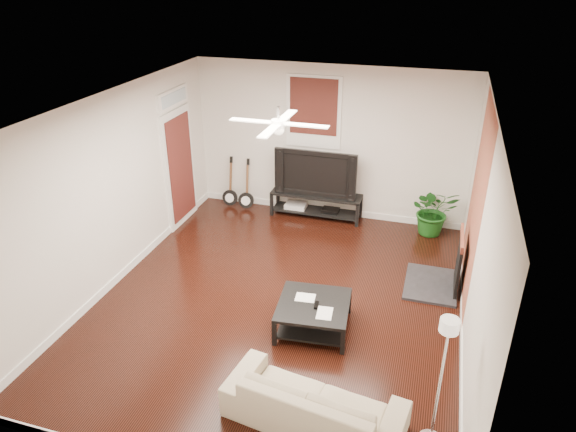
{
  "coord_description": "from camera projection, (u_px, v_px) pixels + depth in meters",
  "views": [
    {
      "loc": [
        1.9,
        -5.92,
        4.4
      ],
      "look_at": [
        0.0,
        0.4,
        1.15
      ],
      "focal_mm": 32.7,
      "sensor_mm": 36.0,
      "label": 1
    }
  ],
  "objects": [
    {
      "name": "ceiling_fan",
      "position": [
        279.0,
        123.0,
        6.37
      ],
      "size": [
        1.24,
        1.24,
        0.32
      ],
      "primitive_type": null,
      "color": "white",
      "rests_on": "ceiling"
    },
    {
      "name": "window_back",
      "position": [
        314.0,
        112.0,
        9.29
      ],
      "size": [
        1.0,
        0.06,
        1.3
      ],
      "primitive_type": "cube",
      "color": "#34140E",
      "rests_on": "wall_back"
    },
    {
      "name": "coffee_table",
      "position": [
        313.0,
        316.0,
        6.87
      ],
      "size": [
        1.0,
        1.0,
        0.38
      ],
      "primitive_type": "cube",
      "rotation": [
        0.0,
        0.0,
        0.1
      ],
      "color": "black",
      "rests_on": "floor"
    },
    {
      "name": "sofa",
      "position": [
        314.0,
        402.0,
        5.42
      ],
      "size": [
        1.96,
        1.0,
        0.55
      ],
      "primitive_type": "imported",
      "rotation": [
        0.0,
        0.0,
        2.99
      ],
      "color": "tan",
      "rests_on": "floor"
    },
    {
      "name": "room",
      "position": [
        279.0,
        212.0,
        6.9
      ],
      "size": [
        5.01,
        6.01,
        2.81
      ],
      "color": "black",
      "rests_on": "ground"
    },
    {
      "name": "tv",
      "position": [
        317.0,
        171.0,
        9.57
      ],
      "size": [
        1.51,
        0.2,
        0.87
      ],
      "primitive_type": "imported",
      "color": "black",
      "rests_on": "tv_stand"
    },
    {
      "name": "fireplace",
      "position": [
        445.0,
        260.0,
        7.61
      ],
      "size": [
        0.8,
        1.1,
        0.92
      ],
      "primitive_type": "cube",
      "color": "black",
      "rests_on": "floor"
    },
    {
      "name": "guitar_left",
      "position": [
        229.0,
        183.0,
        10.15
      ],
      "size": [
        0.31,
        0.22,
        0.99
      ],
      "primitive_type": null,
      "rotation": [
        0.0,
        0.0,
        0.03
      ],
      "color": "black",
      "rests_on": "floor"
    },
    {
      "name": "potted_plant",
      "position": [
        434.0,
        211.0,
        9.14
      ],
      "size": [
        0.95,
        0.87,
        0.88
      ],
      "primitive_type": "imported",
      "rotation": [
        0.0,
        0.0,
        0.27
      ],
      "color": "#175117",
      "rests_on": "floor"
    },
    {
      "name": "floor_lamp",
      "position": [
        440.0,
        384.0,
        4.98
      ],
      "size": [
        0.29,
        0.29,
        1.53
      ],
      "primitive_type": null,
      "rotation": [
        0.0,
        0.0,
        -0.15
      ],
      "color": "silver",
      "rests_on": "floor"
    },
    {
      "name": "brick_accent",
      "position": [
        476.0,
        204.0,
        7.12
      ],
      "size": [
        0.02,
        2.2,
        2.8
      ],
      "primitive_type": "cube",
      "color": "#AD4A37",
      "rests_on": "floor"
    },
    {
      "name": "door_left",
      "position": [
        179.0,
        157.0,
        9.23
      ],
      "size": [
        0.08,
        1.0,
        2.5
      ],
      "primitive_type": "cube",
      "color": "white",
      "rests_on": "wall_left"
    },
    {
      "name": "tv_stand",
      "position": [
        316.0,
        205.0,
        9.85
      ],
      "size": [
        1.69,
        0.45,
        0.47
      ],
      "primitive_type": "cube",
      "color": "black",
      "rests_on": "floor"
    },
    {
      "name": "guitar_right",
      "position": [
        246.0,
        185.0,
        10.04
      ],
      "size": [
        0.33,
        0.25,
        0.99
      ],
      "primitive_type": null,
      "rotation": [
        0.0,
        0.0,
        0.14
      ],
      "color": "black",
      "rests_on": "floor"
    }
  ]
}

